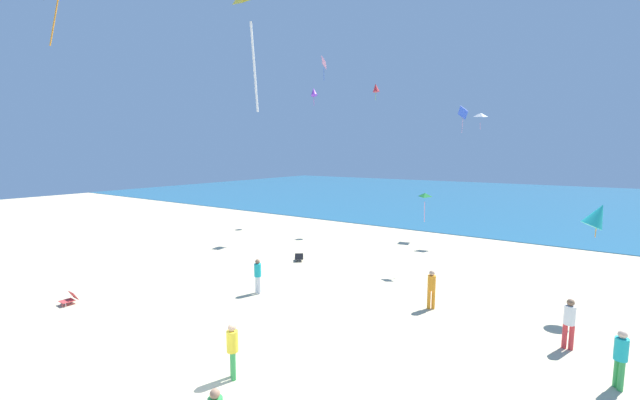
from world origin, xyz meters
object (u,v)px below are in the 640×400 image
(person_5, at_px, (569,320))
(kite_green, at_px, (425,195))
(kite_red, at_px, (376,88))
(kite_purple, at_px, (314,92))
(kite_pink, at_px, (324,63))
(kite_blue, at_px, (463,113))
(beach_chair_mid_beach, at_px, (70,298))
(person_6, at_px, (258,274))
(kite_white, at_px, (481,115))
(person_4, at_px, (232,347))
(person_3, at_px, (621,355))
(beach_chair_near_camera, at_px, (299,257))
(kite_teal, at_px, (597,215))
(person_0, at_px, (432,287))

(person_5, xyz_separation_m, kite_green, (-6.99, 5.64, 3.27))
(kite_red, height_order, kite_purple, kite_purple)
(kite_pink, distance_m, kite_blue, 11.71)
(beach_chair_mid_beach, height_order, kite_red, kite_red)
(person_6, relative_size, kite_white, 1.36)
(person_6, height_order, kite_blue, kite_blue)
(person_6, bearing_deg, person_4, -134.82)
(person_3, distance_m, kite_purple, 30.74)
(beach_chair_near_camera, xyz_separation_m, kite_white, (7.45, 12.26, 9.08))
(beach_chair_mid_beach, relative_size, kite_teal, 0.43)
(person_3, xyz_separation_m, person_6, (-13.46, -0.20, -0.04))
(person_6, xyz_separation_m, kite_pink, (-5.12, 13.22, 12.61))
(beach_chair_mid_beach, xyz_separation_m, kite_green, (11.10, 13.26, 4.02))
(beach_chair_mid_beach, height_order, kite_blue, kite_blue)
(beach_chair_mid_beach, distance_m, kite_white, 27.51)
(kite_white, height_order, kite_green, kite_white)
(person_4, distance_m, kite_purple, 29.03)
(kite_purple, relative_size, kite_teal, 1.17)
(kite_purple, xyz_separation_m, kite_teal, (22.03, -11.80, -8.18))
(person_3, distance_m, person_6, 13.46)
(person_0, distance_m, person_4, 8.84)
(beach_chair_near_camera, xyz_separation_m, kite_teal, (14.51, 0.47, 3.86))
(beach_chair_near_camera, relative_size, kite_red, 0.60)
(beach_chair_mid_beach, height_order, kite_teal, kite_teal)
(kite_red, distance_m, kite_blue, 7.34)
(beach_chair_near_camera, bearing_deg, kite_purple, -8.09)
(person_0, relative_size, kite_red, 1.21)
(kite_purple, bearing_deg, kite_green, -34.67)
(person_5, relative_size, kite_purple, 1.01)
(kite_teal, bearing_deg, person_4, -127.27)
(person_4, xyz_separation_m, person_5, (8.01, 7.53, 0.04))
(person_3, bearing_deg, person_4, 3.03)
(beach_chair_near_camera, xyz_separation_m, kite_pink, (-3.44, 7.86, 13.32))
(person_5, relative_size, kite_blue, 0.82)
(person_0, bearing_deg, kite_green, -8.26)
(kite_pink, xyz_separation_m, kite_green, (10.33, -5.55, -9.29))
(person_4, xyz_separation_m, kite_teal, (8.63, 11.34, 3.14))
(kite_pink, distance_m, kite_teal, 21.59)
(person_3, xyz_separation_m, kite_white, (-7.69, 17.42, 8.34))
(person_0, xyz_separation_m, person_4, (-3.11, -8.27, -0.00))
(kite_pink, height_order, kite_blue, kite_pink)
(kite_teal, bearing_deg, person_3, -83.63)
(person_0, distance_m, kite_blue, 19.10)
(person_0, relative_size, person_3, 0.98)
(kite_red, relative_size, kite_white, 1.14)
(kite_blue, bearing_deg, person_6, -101.70)
(kite_blue, distance_m, kite_purple, 13.59)
(person_0, bearing_deg, kite_red, 2.82)
(beach_chair_mid_beach, bearing_deg, kite_green, 142.53)
(person_3, relative_size, kite_white, 1.41)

